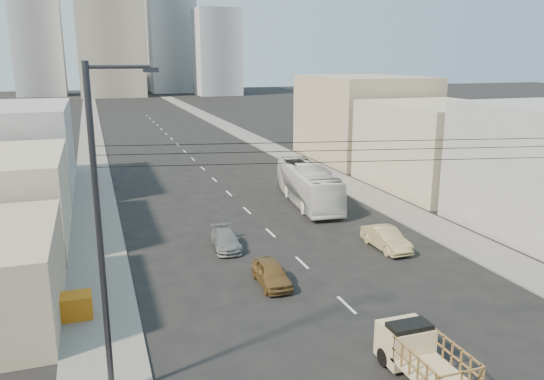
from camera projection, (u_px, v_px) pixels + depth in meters
sidewalk_left at (91, 140)px, 79.95m from camera, size 3.50×180.00×0.12m
sidewalk_right at (241, 133)px, 87.29m from camera, size 3.50×180.00×0.12m
lane_dashes at (189, 155)px, 68.01m from camera, size 0.15×104.00×0.01m
flatbed_pickup at (421, 353)px, 20.29m from camera, size 1.95×4.41×1.90m
city_bus at (308, 185)px, 44.90m from camera, size 4.09×12.02×3.28m
sedan_brown at (271, 273)px, 28.95m from camera, size 1.62×3.83×1.29m
sedan_tan at (386, 239)px, 34.36m from camera, size 1.55×4.29×1.41m
sedan_grey at (226, 240)px, 34.50m from camera, size 1.97×4.15×1.17m
streetlamp_left at (102, 230)px, 17.88m from camera, size 2.36×0.25×12.00m
overhead_wires at (439, 149)px, 18.53m from camera, size 23.01×5.02×0.72m
crate_stack at (72, 306)px, 25.01m from camera, size 1.80×1.20×1.14m
bldg_right_mid at (438, 146)px, 50.17m from camera, size 11.00×14.00×8.00m
bldg_right_far at (363, 118)px, 64.79m from camera, size 12.00×16.00×10.00m
bldg_left_far at (1, 150)px, 48.10m from camera, size 12.00×16.00×8.00m
high_rise_tower at (107, 0)px, 167.02m from camera, size 20.00×20.00×60.00m
midrise_ne at (171, 36)px, 190.09m from camera, size 16.00×16.00×40.00m
midrise_nw at (38, 43)px, 172.48m from camera, size 15.00×15.00×34.00m
midrise_back at (133, 31)px, 199.64m from camera, size 18.00×18.00×44.00m
midrise_east at (217, 52)px, 176.91m from camera, size 14.00×14.00×28.00m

